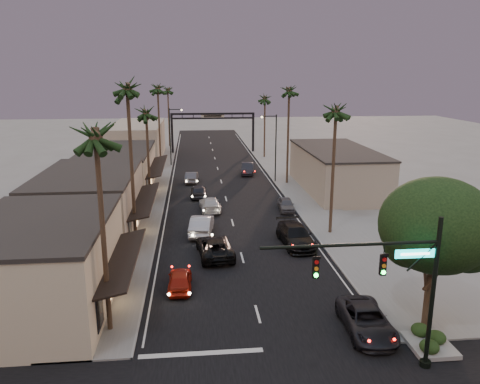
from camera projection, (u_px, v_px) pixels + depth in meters
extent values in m
plane|color=slate|center=(224.00, 193.00, 57.31)|extent=(200.00, 200.00, 0.00)
cube|color=black|center=(222.00, 183.00, 62.13)|extent=(14.00, 120.00, 0.02)
cube|color=slate|center=(154.00, 173.00, 67.95)|extent=(5.00, 92.00, 0.12)
cube|color=slate|center=(282.00, 171.00, 69.79)|extent=(5.00, 92.00, 0.12)
cube|color=#C0B593|center=(42.00, 267.00, 28.37)|extent=(8.00, 12.00, 5.50)
cube|color=gray|center=(90.00, 205.00, 41.87)|extent=(8.00, 14.00, 5.50)
cube|color=#C0B593|center=(117.00, 171.00, 57.36)|extent=(8.00, 16.00, 5.00)
cube|color=gray|center=(138.00, 141.00, 79.42)|extent=(8.00, 20.00, 6.00)
cube|color=gray|center=(336.00, 170.00, 58.06)|extent=(8.00, 18.00, 5.00)
cylinder|color=black|center=(433.00, 295.00, 22.38)|extent=(0.22, 0.22, 7.80)
cylinder|color=black|center=(351.00, 245.00, 21.30)|extent=(8.40, 0.16, 0.16)
cube|color=black|center=(316.00, 268.00, 21.41)|extent=(0.28, 0.22, 1.00)
cube|color=black|center=(383.00, 265.00, 21.72)|extent=(0.28, 0.22, 1.00)
cube|color=#0DC4C2|center=(415.00, 254.00, 21.74)|extent=(1.90, 0.08, 0.42)
cylinder|color=#38281C|center=(428.00, 302.00, 26.49)|extent=(0.52, 0.52, 3.20)
ellipsoid|color=black|center=(437.00, 225.00, 25.36)|extent=(6.20, 6.20, 5.20)
sphere|color=black|center=(468.00, 243.00, 24.92)|extent=(3.20, 3.20, 3.20)
sphere|color=black|center=(408.00, 243.00, 26.12)|extent=(2.80, 2.80, 2.80)
cube|color=gray|center=(429.00, 348.00, 24.88)|extent=(2.20, 2.60, 0.24)
cube|color=black|center=(172.00, 134.00, 84.66)|extent=(0.40, 0.40, 7.00)
cube|color=black|center=(253.00, 133.00, 86.10)|extent=(0.40, 0.40, 7.00)
cube|color=black|center=(213.00, 114.00, 84.49)|extent=(15.20, 0.35, 0.35)
cube|color=black|center=(213.00, 118.00, 84.69)|extent=(15.20, 0.30, 0.30)
cube|color=beige|center=(213.00, 116.00, 84.57)|extent=(4.20, 0.12, 1.00)
cylinder|color=black|center=(276.00, 149.00, 61.73)|extent=(0.16, 0.16, 9.00)
cylinder|color=black|center=(269.00, 116.00, 60.57)|extent=(2.00, 0.12, 0.12)
sphere|color=#FFD899|center=(262.00, 117.00, 60.51)|extent=(0.30, 0.30, 0.30)
cylinder|color=black|center=(170.00, 137.00, 72.86)|extent=(0.16, 0.16, 9.00)
cylinder|color=black|center=(176.00, 109.00, 71.90)|extent=(2.00, 0.12, 0.12)
sphere|color=#FFD899|center=(182.00, 110.00, 72.01)|extent=(0.30, 0.30, 0.30)
cylinder|color=#38281C|center=(103.00, 239.00, 25.23)|extent=(0.28, 0.28, 11.00)
sphere|color=black|center=(95.00, 126.00, 23.73)|extent=(3.20, 3.20, 3.20)
cylinder|color=#38281C|center=(132.00, 172.00, 37.52)|extent=(0.28, 0.28, 13.00)
sphere|color=black|center=(127.00, 81.00, 35.77)|extent=(3.20, 3.20, 3.20)
cylinder|color=#38281C|center=(148.00, 159.00, 51.39)|extent=(0.28, 0.28, 10.00)
sphere|color=black|center=(146.00, 108.00, 50.01)|extent=(3.20, 3.20, 3.20)
cylinder|color=#38281C|center=(159.00, 130.00, 69.46)|extent=(0.28, 0.28, 12.00)
sphere|color=black|center=(157.00, 85.00, 67.83)|extent=(3.20, 3.20, 3.20)
cylinder|color=#38281C|center=(333.00, 174.00, 41.37)|extent=(0.28, 0.28, 11.00)
sphere|color=black|center=(336.00, 105.00, 39.86)|extent=(3.20, 3.20, 3.20)
cylinder|color=#38281C|center=(288.00, 138.00, 60.53)|extent=(0.28, 0.28, 12.00)
sphere|color=black|center=(289.00, 86.00, 58.90)|extent=(3.20, 3.20, 3.20)
cylinder|color=#38281C|center=(265.00, 129.00, 80.06)|extent=(0.28, 0.28, 10.00)
sphere|color=black|center=(265.00, 95.00, 78.68)|extent=(3.20, 3.20, 3.20)
cylinder|color=#38281C|center=(169.00, 119.00, 91.79)|extent=(0.28, 0.28, 11.00)
sphere|color=black|center=(168.00, 87.00, 90.29)|extent=(3.20, 3.20, 3.20)
imported|color=#97190B|center=(180.00, 280.00, 31.56)|extent=(1.62, 3.96, 1.34)
imported|color=black|center=(215.00, 247.00, 37.20)|extent=(3.13, 5.83, 1.56)
imported|color=#ACADB1|center=(202.00, 225.00, 42.39)|extent=(2.48, 5.42, 1.72)
imported|color=silver|center=(210.00, 204.00, 49.64)|extent=(2.32, 5.06, 1.43)
imported|color=black|center=(198.00, 191.00, 54.98)|extent=(1.84, 4.44, 1.51)
imported|color=#48474C|center=(192.00, 177.00, 62.46)|extent=(1.86, 4.47, 1.44)
imported|color=black|center=(366.00, 320.00, 26.24)|extent=(2.66, 5.38, 1.47)
imported|color=black|center=(296.00, 236.00, 39.58)|extent=(2.76, 6.05, 1.71)
imported|color=#4A4B4F|center=(286.00, 204.00, 49.62)|extent=(1.84, 4.04, 1.34)
imported|color=black|center=(247.00, 169.00, 67.57)|extent=(2.35, 5.08, 1.61)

